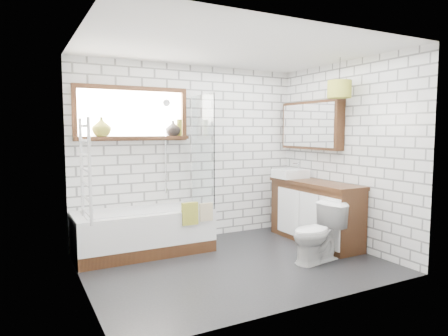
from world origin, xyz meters
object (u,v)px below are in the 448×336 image
bathtub (144,232)px  vanity (315,212)px  toilet (317,233)px  basin (290,174)px  pendant (339,89)px

bathtub → vanity: bearing=-15.5°
toilet → basin: bearing=148.7°
bathtub → toilet: 2.18m
vanity → bathtub: bearing=164.5°
toilet → bathtub: bearing=-136.0°
bathtub → basin: 2.32m
vanity → basin: basin is taller
vanity → toilet: bearing=-128.7°
toilet → pendant: size_ratio=2.33×
vanity → pendant: pendant is taller
bathtub → toilet: (1.74, -1.31, 0.07)m
bathtub → basin: basin is taller
vanity → pendant: bearing=-90.8°
toilet → pendant: bearing=106.5°
bathtub → toilet: size_ratio=2.44×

